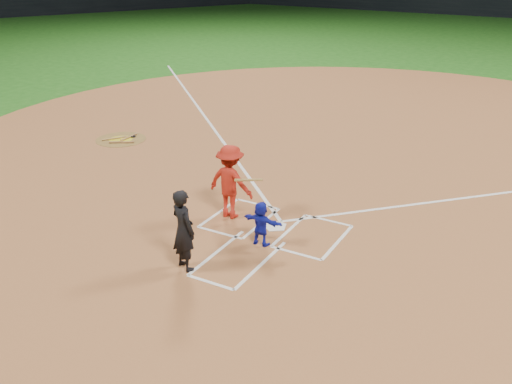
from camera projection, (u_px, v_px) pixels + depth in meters
The scene contains 13 objects.
ground at pixel (275, 227), 13.56m from camera, with size 120.00×120.00×0.00m, color #1C5515.
home_plate_dirt at pixel (361, 153), 18.36m from camera, with size 28.00×28.00×0.01m, color brown.
home_plate at pixel (275, 226), 13.55m from camera, with size 0.60×0.60×0.02m, color silver.
on_deck_circle at pixel (121, 139), 19.59m from camera, with size 1.70×1.70×0.01m, color brown.
on_deck_logo at pixel (121, 139), 19.58m from camera, with size 0.80×0.80×0.00m, color gold.
on_deck_bat_a at pixel (129, 137), 19.70m from camera, with size 0.06×0.06×0.84m, color #936136.
on_deck_bat_b at pixel (114, 138), 19.58m from camera, with size 0.06×0.06×0.84m, color olive.
on_deck_bat_c at pixel (122, 142), 19.20m from camera, with size 0.06×0.06×0.84m, color brown.
bat_weight_donut at pixel (133, 136), 19.80m from camera, with size 0.19×0.19×0.05m, color black.
catcher at pixel (261, 224), 12.56m from camera, with size 0.96×0.30×1.03m, color #161EB5.
umpire at pixel (183, 230), 11.50m from camera, with size 0.64×0.42×1.75m, color black.
chalk_markings at pixel (353, 159), 17.79m from camera, with size 28.35×17.32×0.01m.
batter_at_plate at pixel (230, 182), 13.71m from camera, with size 1.38×0.92×1.84m.
Camera 1 is at (5.49, -10.79, 6.19)m, focal length 40.00 mm.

